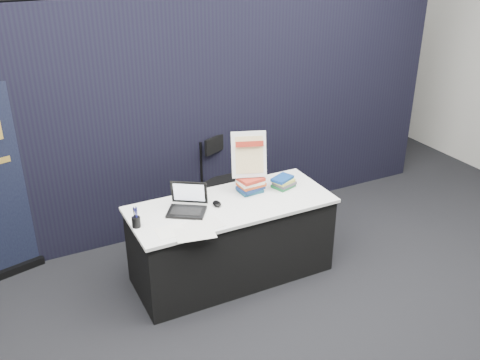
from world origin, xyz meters
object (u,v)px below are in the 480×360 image
object	(u,v)px
book_stack_tall	(250,184)
stacking_chair	(227,180)
display_table	(232,240)
laptop	(184,205)
info_sign	(249,155)
book_stack_short	(283,182)

from	to	relation	value
book_stack_tall	stacking_chair	distance (m)	0.76
display_table	book_stack_tall	bearing A→B (deg)	26.55
book_stack_tall	laptop	bearing A→B (deg)	-173.76
info_sign	book_stack_tall	bearing A→B (deg)	-70.17
book_stack_short	stacking_chair	world-z (taller)	stacking_chair
display_table	info_sign	bearing A→B (deg)	31.78
book_stack_tall	info_sign	xyz separation A→B (m)	(0.00, 0.03, 0.28)
laptop	info_sign	distance (m)	0.74
laptop	info_sign	size ratio (longest dim) A/B	0.94
stacking_chair	display_table	bearing A→B (deg)	-137.38
book_stack_tall	stacking_chair	bearing A→B (deg)	82.17
book_stack_short	info_sign	world-z (taller)	info_sign
display_table	stacking_chair	size ratio (longest dim) A/B	1.82
book_stack_short	display_table	bearing A→B (deg)	-172.75
info_sign	book_stack_short	bearing A→B (deg)	4.50
display_table	book_stack_short	xyz separation A→B (m)	(0.57, 0.07, 0.43)
book_stack_tall	book_stack_short	distance (m)	0.32
laptop	book_stack_short	size ratio (longest dim) A/B	1.80
laptop	stacking_chair	xyz separation A→B (m)	(0.77, 0.78, -0.26)
book_stack_short	stacking_chair	bearing A→B (deg)	105.89
info_sign	stacking_chair	distance (m)	0.88
display_table	book_stack_short	size ratio (longest dim) A/B	8.09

